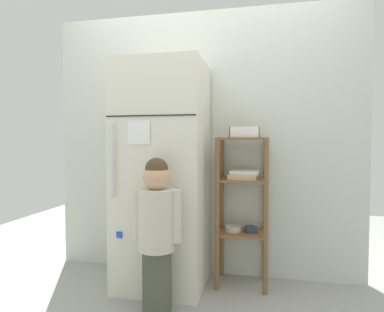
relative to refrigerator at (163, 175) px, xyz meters
The scene contains 6 objects.
ground_plane 0.91m from the refrigerator, ahead, with size 6.00×6.00×0.00m, color #999993.
kitchen_wall_back 0.48m from the refrigerator, 50.77° to the left, with size 2.66×0.03×2.25m, color silver.
refrigerator is the anchor object (origin of this frame).
child_standing 0.49m from the refrigerator, 77.90° to the right, with size 0.33×0.25×1.03m.
pantry_shelf_unit 0.65m from the refrigerator, 12.04° to the left, with size 0.40×0.32×1.17m.
fruit_bin 0.73m from the refrigerator, 10.90° to the left, with size 0.23×0.15×0.09m.
Camera 1 is at (0.49, -2.42, 1.13)m, focal length 30.33 mm.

